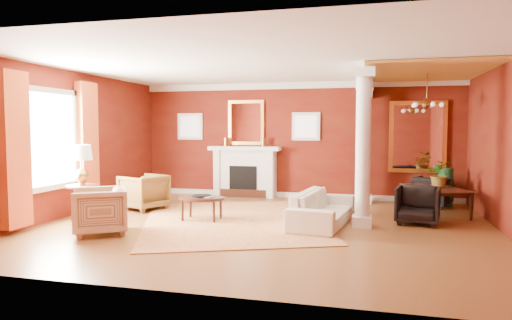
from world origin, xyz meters
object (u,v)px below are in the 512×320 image
(armchair_stripe, at_px, (100,208))
(sofa, at_px, (323,203))
(armchair_leopard, at_px, (144,190))
(coffee_table, at_px, (202,199))
(dining_table, at_px, (437,193))
(side_table, at_px, (81,170))

(armchair_stripe, bearing_deg, sofa, 82.52)
(armchair_stripe, bearing_deg, armchair_leopard, 157.35)
(armchair_leopard, height_order, armchair_stripe, armchair_stripe)
(sofa, relative_size, armchair_leopard, 2.47)
(coffee_table, relative_size, dining_table, 0.57)
(sofa, distance_m, armchair_leopard, 3.96)
(armchair_leopard, bearing_deg, sofa, 103.30)
(coffee_table, distance_m, side_table, 2.36)
(sofa, bearing_deg, armchair_leopard, 88.82)
(sofa, bearing_deg, armchair_stripe, 122.81)
(armchair_leopard, distance_m, armchair_stripe, 2.30)
(armchair_leopard, bearing_deg, side_table, -1.80)
(armchair_stripe, height_order, side_table, side_table)
(sofa, height_order, side_table, side_table)
(armchair_stripe, height_order, coffee_table, armchair_stripe)
(sofa, height_order, armchair_stripe, armchair_stripe)
(armchair_leopard, relative_size, dining_table, 0.54)
(side_table, bearing_deg, sofa, 8.94)
(armchair_stripe, bearing_deg, dining_table, 87.30)
(sofa, height_order, armchair_leopard, armchair_leopard)
(side_table, bearing_deg, coffee_table, 13.18)
(armchair_leopard, bearing_deg, armchair_stripe, 32.12)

